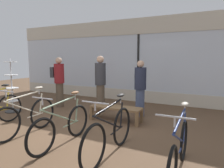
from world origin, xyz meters
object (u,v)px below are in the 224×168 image
at_px(bicycle_left, 26,117).
at_px(customer_near_rack, 100,83).
at_px(bicycle_far_right, 179,150).
at_px(customer_by_window, 59,80).
at_px(customer_mid_floor, 140,87).
at_px(bicycle_center, 62,126).
at_px(accessory_rack, 12,90).
at_px(bicycle_right, 110,133).
at_px(display_bench, 116,109).

height_order(bicycle_left, customer_near_rack, customer_near_rack).
bearing_deg(customer_near_rack, bicycle_far_right, -42.57).
distance_m(bicycle_left, customer_by_window, 2.65).
height_order(bicycle_far_right, customer_mid_floor, customer_mid_floor).
xyz_separation_m(bicycle_far_right, customer_by_window, (-4.39, 2.47, 0.54)).
height_order(bicycle_center, customer_mid_floor, customer_mid_floor).
height_order(bicycle_far_right, customer_by_window, customer_by_window).
bearing_deg(accessory_rack, bicycle_far_right, -13.64).
xyz_separation_m(bicycle_left, customer_mid_floor, (1.79, 2.51, 0.45)).
relative_size(bicycle_right, customer_mid_floor, 1.09).
bearing_deg(bicycle_center, accessory_rack, 158.47).
height_order(accessory_rack, customer_mid_floor, accessory_rack).
height_order(accessory_rack, display_bench, accessory_rack).
relative_size(bicycle_center, customer_near_rack, 0.98).
relative_size(bicycle_right, customer_near_rack, 1.01).
relative_size(bicycle_left, display_bench, 1.23).
xyz_separation_m(bicycle_left, bicycle_far_right, (3.28, -0.13, -0.02)).
bearing_deg(customer_mid_floor, bicycle_far_right, -60.53).
height_order(bicycle_center, bicycle_right, bicycle_right).
relative_size(bicycle_left, customer_near_rack, 0.97).
bearing_deg(display_bench, accessory_rack, -169.86).
xyz_separation_m(display_bench, customer_by_window, (-2.49, 0.59, 0.60)).
bearing_deg(customer_mid_floor, customer_near_rack, -175.87).
height_order(display_bench, customer_mid_floor, customer_mid_floor).
distance_m(bicycle_center, display_bench, 1.83).
bearing_deg(bicycle_left, customer_by_window, 115.45).
distance_m(bicycle_left, bicycle_right, 2.12).
relative_size(bicycle_center, display_bench, 1.23).
distance_m(bicycle_left, customer_mid_floor, 3.11).
distance_m(bicycle_right, bicycle_far_right, 1.16).
height_order(display_bench, customer_by_window, customer_by_window).
bearing_deg(customer_by_window, customer_near_rack, 2.69).
relative_size(bicycle_far_right, display_bench, 1.25).
distance_m(accessory_rack, customer_near_rack, 2.80).
bearing_deg(customer_mid_floor, bicycle_right, -82.50).
xyz_separation_m(bicycle_center, accessory_rack, (-3.06, 1.21, 0.31)).
bearing_deg(accessory_rack, bicycle_center, -21.53).
height_order(bicycle_left, accessory_rack, accessory_rack).
bearing_deg(bicycle_right, bicycle_far_right, -4.16).
height_order(bicycle_left, bicycle_right, bicycle_right).
relative_size(bicycle_far_right, accessory_rack, 1.04).
bearing_deg(bicycle_center, bicycle_far_right, -1.75).
relative_size(bicycle_far_right, customer_mid_floor, 1.07).
distance_m(bicycle_left, bicycle_center, 1.08).
relative_size(accessory_rack, customer_mid_floor, 1.03).
height_order(bicycle_right, customer_mid_floor, customer_mid_floor).
xyz_separation_m(customer_by_window, customer_mid_floor, (2.90, 0.17, -0.07)).
height_order(bicycle_center, display_bench, bicycle_center).
distance_m(display_bench, customer_near_rack, 1.25).
distance_m(accessory_rack, customer_mid_floor, 4.01).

